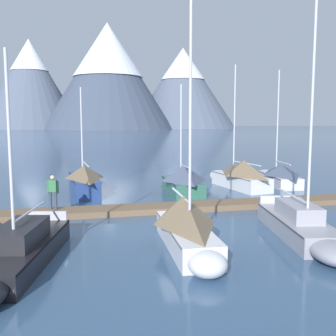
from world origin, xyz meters
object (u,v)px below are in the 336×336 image
(sailboat_mid_dock_port, at_px, (83,179))
(sailboat_end_of_dock, at_px, (239,175))
(sailboat_far_berth, at_px, (182,179))
(sailboat_mid_dock_starboard, at_px, (187,224))
(sailboat_last_slip, at_px, (278,175))
(sailboat_second_berth, at_px, (17,254))
(person_on_dock, at_px, (53,190))
(sailboat_outer_slip, at_px, (302,226))

(sailboat_mid_dock_port, distance_m, sailboat_end_of_dock, 10.69)
(sailboat_far_berth, bearing_deg, sailboat_mid_dock_starboard, -100.32)
(sailboat_mid_dock_starboard, relative_size, sailboat_last_slip, 1.04)
(sailboat_far_berth, bearing_deg, sailboat_second_berth, -122.18)
(sailboat_second_berth, relative_size, sailboat_mid_dock_starboard, 0.83)
(sailboat_second_berth, distance_m, person_on_dock, 7.43)
(sailboat_second_berth, bearing_deg, sailboat_end_of_dock, 48.56)
(sailboat_end_of_dock, relative_size, sailboat_last_slip, 1.03)
(sailboat_mid_dock_starboard, xyz_separation_m, sailboat_far_berth, (2.01, 11.05, -0.02))
(sailboat_second_berth, bearing_deg, sailboat_far_berth, 57.82)
(sailboat_second_berth, relative_size, sailboat_mid_dock_port, 1.01)
(sailboat_mid_dock_starboard, relative_size, sailboat_outer_slip, 0.95)
(sailboat_second_berth, relative_size, sailboat_end_of_dock, 0.84)
(sailboat_mid_dock_starboard, bearing_deg, sailboat_mid_dock_port, 109.25)
(sailboat_outer_slip, height_order, sailboat_last_slip, sailboat_outer_slip)
(sailboat_last_slip, bearing_deg, sailboat_end_of_dock, -162.85)
(sailboat_second_berth, height_order, sailboat_mid_dock_starboard, sailboat_mid_dock_starboard)
(sailboat_outer_slip, relative_size, sailboat_last_slip, 1.09)
(sailboat_mid_dock_port, height_order, sailboat_last_slip, sailboat_last_slip)
(sailboat_mid_dock_port, height_order, sailboat_end_of_dock, sailboat_end_of_dock)
(sailboat_outer_slip, bearing_deg, sailboat_end_of_dock, 82.25)
(sailboat_last_slip, bearing_deg, sailboat_mid_dock_starboard, -125.77)
(sailboat_second_berth, relative_size, sailboat_far_berth, 1.04)
(sailboat_far_berth, height_order, sailboat_end_of_dock, sailboat_end_of_dock)
(sailboat_mid_dock_starboard, bearing_deg, sailboat_outer_slip, 4.37)
(sailboat_outer_slip, bearing_deg, sailboat_far_berth, 104.18)
(sailboat_mid_dock_port, bearing_deg, sailboat_end_of_dock, 0.30)
(sailboat_mid_dock_port, bearing_deg, sailboat_last_slip, 4.45)
(sailboat_second_berth, distance_m, sailboat_mid_dock_port, 13.67)
(sailboat_second_berth, distance_m, sailboat_mid_dock_starboard, 5.83)
(sailboat_mid_dock_port, distance_m, sailboat_far_berth, 6.49)
(sailboat_second_berth, bearing_deg, sailboat_mid_dock_port, 84.27)
(sailboat_outer_slip, bearing_deg, person_on_dock, 150.23)
(sailboat_second_berth, bearing_deg, person_on_dock, 88.36)
(sailboat_outer_slip, xyz_separation_m, sailboat_last_slip, (5.01, 13.14, 0.18))
(sailboat_mid_dock_port, bearing_deg, sailboat_outer_slip, -53.09)
(sailboat_far_berth, relative_size, sailboat_last_slip, 0.84)
(sailboat_far_berth, bearing_deg, sailboat_mid_dock_port, 168.00)
(sailboat_second_berth, bearing_deg, sailboat_mid_dock_starboard, 11.87)
(sailboat_second_berth, relative_size, person_on_dock, 4.28)
(sailboat_far_berth, xyz_separation_m, sailboat_outer_slip, (2.70, -10.69, -0.35))
(sailboat_far_berth, bearing_deg, sailboat_last_slip, 17.57)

